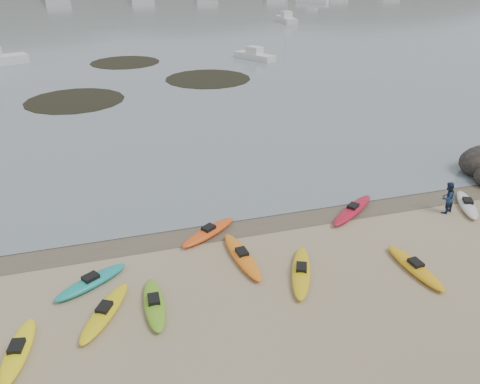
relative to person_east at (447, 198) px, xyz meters
name	(u,v)px	position (x,y,z in m)	size (l,w,h in m)	color
ground	(240,221)	(-9.58, 1.97, -0.78)	(600.00, 600.00, 0.00)	tan
wet_sand	(242,224)	(-9.58, 1.67, -0.78)	(60.00, 60.00, 0.00)	brown
kayaks	(255,261)	(-9.98, -1.49, -0.61)	(21.29, 7.96, 0.34)	yellow
person_east	(447,198)	(0.00, 0.00, 0.00)	(0.76, 0.59, 1.56)	navy
kelp_mats	(141,79)	(-11.08, 31.78, -0.75)	(21.05, 23.43, 0.04)	black
moored_boats	(115,17)	(-10.70, 82.92, -0.19)	(102.74, 75.49, 1.38)	silver
far_hills	(200,26)	(29.80, 195.94, -16.71)	(550.00, 135.00, 80.00)	#384235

